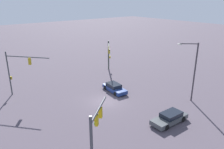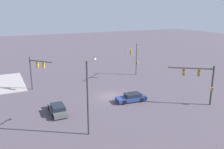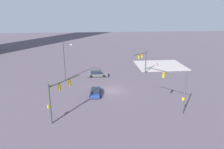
# 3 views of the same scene
# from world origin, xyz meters

# --- Properties ---
(ground_plane) EXTENTS (206.94, 206.94, 0.00)m
(ground_plane) POSITION_xyz_m (0.00, 0.00, 0.00)
(ground_plane) COLOR #4E4550
(sidewalk_corner) EXTENTS (11.04, 12.68, 0.15)m
(sidewalk_corner) POSITION_xyz_m (16.90, -14.76, 0.07)
(sidewalk_corner) COLOR #9F9696
(sidewalk_corner) RESTS_ON ground
(traffic_signal_near_corner) EXTENTS (3.08, 3.64, 5.67)m
(traffic_signal_near_corner) POSITION_xyz_m (9.81, -8.23, 3.78)
(traffic_signal_near_corner) COLOR #373940
(traffic_signal_near_corner) RESTS_ON ground
(traffic_signal_opposite_side) EXTENTS (5.33, 4.36, 6.50)m
(traffic_signal_opposite_side) POSITION_xyz_m (-9.21, -8.45, 4.29)
(traffic_signal_opposite_side) COLOR #3F4446
(traffic_signal_opposite_side) RESTS_ON ground
(traffic_signal_cross_street) EXTENTS (5.17, 4.11, 5.71)m
(traffic_signal_cross_street) POSITION_xyz_m (-10.00, 8.37, 3.89)
(traffic_signal_cross_street) COLOR #3A423A
(traffic_signal_cross_street) RESTS_ON ground
(streetlamp_curved_arm) EXTENTS (1.97, 2.15, 8.15)m
(streetlamp_curved_arm) POSITION_xyz_m (7.09, 9.28, 4.75)
(streetlamp_curved_arm) COLOR #3C353C
(streetlamp_curved_arm) RESTS_ON ground
(sedan_car_approaching) EXTENTS (4.58, 2.14, 1.21)m
(sedan_car_approaching) POSITION_xyz_m (-1.84, 3.14, 0.57)
(sedan_car_approaching) COLOR navy
(sedan_car_approaching) RESTS_ON ground
(sedan_car_waiting_far) EXTENTS (1.98, 4.71, 1.21)m
(sedan_car_waiting_far) POSITION_xyz_m (8.99, 2.55, 0.58)
(sedan_car_waiting_far) COLOR #4B4E51
(sedan_car_waiting_far) RESTS_ON ground
(fire_hydrant_on_curb) EXTENTS (0.33, 0.22, 0.71)m
(fire_hydrant_on_curb) POSITION_xyz_m (16.61, -13.90, 0.49)
(fire_hydrant_on_curb) COLOR red
(fire_hydrant_on_curb) RESTS_ON sidewalk_corner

